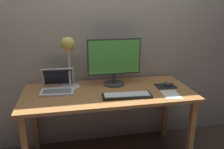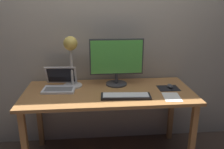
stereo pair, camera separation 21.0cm
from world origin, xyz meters
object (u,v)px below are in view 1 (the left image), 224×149
object	(u,v)px
monitor	(114,60)
mouse	(167,84)
keyboard_main	(127,95)
desk_lamp	(68,53)
laptop	(58,84)

from	to	relation	value
monitor	mouse	distance (m)	0.59
keyboard_main	mouse	size ratio (longest dim) A/B	4.67
monitor	mouse	bearing A→B (deg)	-15.56
mouse	desk_lamp	bearing A→B (deg)	172.13
desk_lamp	mouse	xyz separation A→B (m)	(0.96, -0.13, -0.33)
keyboard_main	monitor	bearing A→B (deg)	98.17
laptop	keyboard_main	bearing A→B (deg)	-24.81
monitor	laptop	xyz separation A→B (m)	(-0.56, -0.05, -0.20)
keyboard_main	mouse	bearing A→B (deg)	22.23
mouse	laptop	bearing A→B (deg)	175.24
monitor	desk_lamp	distance (m)	0.45
laptop	desk_lamp	distance (m)	0.32
laptop	mouse	world-z (taller)	laptop
monitor	laptop	distance (m)	0.60
monitor	laptop	world-z (taller)	monitor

